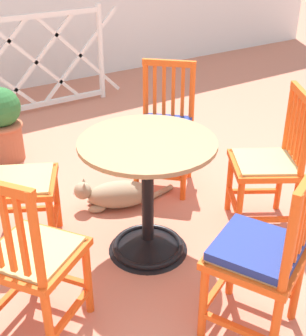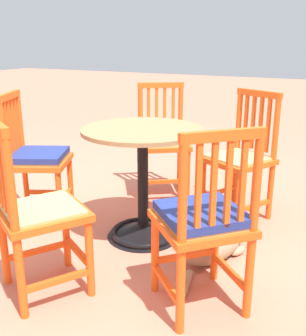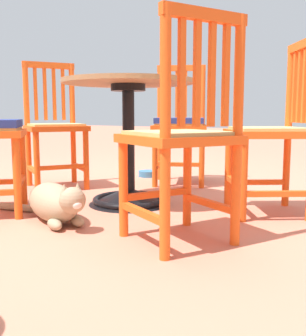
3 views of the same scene
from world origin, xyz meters
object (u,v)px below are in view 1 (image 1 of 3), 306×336
at_px(orange_chair_at_corner, 165,130).
at_px(tabby_cat, 114,195).
at_px(orange_chair_tucked_in, 29,259).
at_px(orange_chair_by_planter, 269,165).
at_px(orange_chair_facing_out, 16,183).
at_px(orange_chair_near_fence, 261,256).
at_px(cafe_table, 148,210).
at_px(terracotta_planter, 3,123).

height_order(orange_chair_at_corner, tabby_cat, orange_chair_at_corner).
bearing_deg(orange_chair_at_corner, orange_chair_tucked_in, -147.60).
bearing_deg(orange_chair_tucked_in, tabby_cat, 42.06).
distance_m(orange_chair_by_planter, orange_chair_facing_out, 1.53).
height_order(orange_chair_by_planter, orange_chair_facing_out, same).
bearing_deg(orange_chair_tucked_in, orange_chair_near_fence, -33.06).
bearing_deg(orange_chair_near_fence, orange_chair_by_planter, 42.12).
bearing_deg(orange_chair_tucked_in, orange_chair_facing_out, 75.97).
height_order(cafe_table, tabby_cat, cafe_table).
bearing_deg(terracotta_planter, orange_chair_tucked_in, -103.55).
relative_size(cafe_table, orange_chair_at_corner, 0.83).
height_order(cafe_table, terracotta_planter, cafe_table).
relative_size(orange_chair_by_planter, tabby_cat, 1.24).
height_order(orange_chair_by_planter, tabby_cat, orange_chair_by_planter).
distance_m(cafe_table, orange_chair_facing_out, 0.78).
bearing_deg(orange_chair_by_planter, tabby_cat, 135.51).
relative_size(orange_chair_by_planter, orange_chair_tucked_in, 1.00).
xyz_separation_m(orange_chair_at_corner, terracotta_planter, (-0.86, 1.06, -0.12)).
xyz_separation_m(orange_chair_by_planter, tabby_cat, (-0.72, 0.71, -0.34)).
relative_size(tabby_cat, terracotta_planter, 1.18).
bearing_deg(terracotta_planter, orange_chair_facing_out, -103.26).
distance_m(tabby_cat, terracotta_planter, 1.22).
relative_size(orange_chair_at_corner, terracotta_planter, 1.47).
bearing_deg(orange_chair_near_fence, orange_chair_facing_out, 118.85).
xyz_separation_m(cafe_table, tabby_cat, (0.06, 0.53, -0.19)).
height_order(orange_chair_at_corner, orange_chair_facing_out, same).
distance_m(orange_chair_at_corner, orange_chair_near_fence, 1.47).
distance_m(orange_chair_at_corner, tabby_cat, 0.59).
relative_size(orange_chair_facing_out, tabby_cat, 1.24).
distance_m(orange_chair_at_corner, orange_chair_facing_out, 1.15).
relative_size(orange_chair_at_corner, orange_chair_near_fence, 1.00).
relative_size(cafe_table, orange_chair_facing_out, 0.83).
bearing_deg(terracotta_planter, cafe_table, -78.93).
xyz_separation_m(orange_chair_by_planter, orange_chair_facing_out, (-1.39, 0.64, 0.00)).
relative_size(orange_chair_tucked_in, tabby_cat, 1.24).
bearing_deg(orange_chair_by_planter, orange_chair_facing_out, 155.16).
xyz_separation_m(orange_chair_by_planter, terracotta_planter, (-1.11, 1.83, -0.11)).
bearing_deg(tabby_cat, terracotta_planter, 109.03).
distance_m(orange_chair_at_corner, orange_chair_tucked_in, 1.55).
bearing_deg(cafe_table, orange_chair_near_fence, -83.39).
height_order(orange_chair_tucked_in, orange_chair_near_fence, same).
bearing_deg(orange_chair_near_fence, orange_chair_tucked_in, 146.94).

